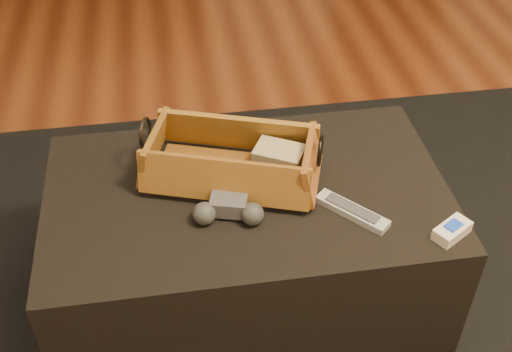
{
  "coord_description": "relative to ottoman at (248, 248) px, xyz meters",
  "views": [
    {
      "loc": [
        -0.24,
        -1.22,
        1.49
      ],
      "look_at": [
        -0.06,
        -0.06,
        0.49
      ],
      "focal_mm": 45.0,
      "sensor_mm": 36.0,
      "label": 1
    }
  ],
  "objects": [
    {
      "name": "floor",
      "position": [
        0.08,
        0.04,
        -0.23
      ],
      "size": [
        5.0,
        5.5,
        0.01
      ],
      "primitive_type": "cube",
      "color": "brown",
      "rests_on": "ground"
    },
    {
      "name": "area_rug",
      "position": [
        -0.0,
        -0.05,
        -0.22
      ],
      "size": [
        2.6,
        2.0,
        0.01
      ],
      "primitive_type": "cube",
      "color": "black",
      "rests_on": "floor"
    },
    {
      "name": "ottoman",
      "position": [
        0.0,
        0.0,
        0.0
      ],
      "size": [
        1.0,
        0.6,
        0.42
      ],
      "primitive_type": "cube",
      "color": "black",
      "rests_on": "area_rug"
    },
    {
      "name": "tv_remote",
      "position": [
        -0.06,
        0.05,
        0.24
      ],
      "size": [
        0.24,
        0.1,
        0.02
      ],
      "primitive_type": "cube",
      "rotation": [
        0.0,
        0.0,
        -0.22
      ],
      "color": "black",
      "rests_on": "wicker_basket"
    },
    {
      "name": "cloth_bundle",
      "position": [
        0.09,
        0.05,
        0.26
      ],
      "size": [
        0.15,
        0.13,
        0.07
      ],
      "primitive_type": "cube",
      "rotation": [
        0.0,
        0.0,
        -0.5
      ],
      "color": "tan",
      "rests_on": "wicker_basket"
    },
    {
      "name": "wicker_basket",
      "position": [
        -0.03,
        0.06,
        0.26
      ],
      "size": [
        0.48,
        0.35,
        0.15
      ],
      "color": "brown",
      "rests_on": "ottoman"
    },
    {
      "name": "game_controller",
      "position": [
        -0.06,
        -0.09,
        0.24
      ],
      "size": [
        0.17,
        0.11,
        0.05
      ],
      "color": "#424246",
      "rests_on": "ottoman"
    },
    {
      "name": "silver_remote",
      "position": [
        0.23,
        -0.12,
        0.22
      ],
      "size": [
        0.16,
        0.17,
        0.02
      ],
      "color": "#BABDC3",
      "rests_on": "ottoman"
    },
    {
      "name": "cream_gadget",
      "position": [
        0.44,
        -0.23,
        0.23
      ],
      "size": [
        0.1,
        0.09,
        0.03
      ],
      "color": "silver",
      "rests_on": "ottoman"
    }
  ]
}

